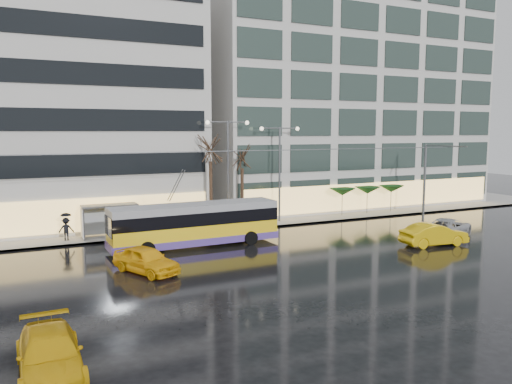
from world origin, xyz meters
TOP-DOWN VIEW (x-y plane):
  - ground at (0.00, 0.00)m, footprint 140.00×140.00m
  - sidewalk at (2.00, 14.00)m, footprint 80.00×10.00m
  - kerb at (2.00, 9.05)m, footprint 80.00×0.10m
  - building_right at (19.00, 19.00)m, footprint 32.00×14.00m
  - trolleybus at (-2.91, 4.99)m, footprint 12.27×4.86m
  - catenary at (1.00, 7.94)m, footprint 42.24×5.12m
  - bus_shelter at (-8.38, 10.69)m, footprint 4.20×1.60m
  - street_lamp_near at (2.00, 10.80)m, footprint 3.96×0.36m
  - street_lamp_far at (7.00, 10.80)m, footprint 3.96×0.36m
  - tree_a at (0.50, 11.00)m, footprint 3.20×3.20m
  - tree_b at (3.50, 11.20)m, footprint 3.20×3.20m
  - parasol_a at (14.00, 11.00)m, footprint 2.50×2.50m
  - parasol_b at (17.00, 11.00)m, footprint 2.50×2.50m
  - parasol_c at (20.00, 11.00)m, footprint 2.50×2.50m
  - taxi_a at (-7.66, -0.17)m, footprint 3.65×4.95m
  - taxi_b at (12.92, -2.05)m, footprint 5.11×2.27m
  - taxi_d at (-13.45, -11.13)m, footprint 2.15×5.11m
  - sedan_silver at (15.98, -0.40)m, footprint 6.08×4.77m
  - pedestrian_a at (-4.22, 9.75)m, footprint 1.02×1.04m
  - pedestrian_b at (-6.03, 11.45)m, footprint 1.12×1.01m
  - pedestrian_c at (-11.20, 10.49)m, footprint 1.22×0.97m

SIDE VIEW (x-z plane):
  - ground at x=0.00m, z-range 0.00..0.00m
  - sidewalk at x=2.00m, z-range 0.00..0.15m
  - kerb at x=2.00m, z-range 0.00..0.15m
  - taxi_d at x=-13.45m, z-range 0.00..1.47m
  - sedan_silver at x=15.98m, z-range 0.00..1.54m
  - taxi_a at x=-7.66m, z-range 0.00..1.57m
  - taxi_b at x=12.92m, z-range 0.00..1.63m
  - pedestrian_b at x=-6.03m, z-range 0.15..2.03m
  - pedestrian_c at x=-11.20m, z-range 0.21..2.32m
  - trolleybus at x=-2.91m, z-range -1.30..4.36m
  - pedestrian_a at x=-4.22m, z-range 0.48..2.67m
  - bus_shelter at x=-8.38m, z-range 0.71..3.22m
  - parasol_a at x=14.00m, z-range 1.12..3.77m
  - parasol_b at x=17.00m, z-range 1.12..3.77m
  - parasol_c at x=20.00m, z-range 1.12..3.77m
  - catenary at x=1.00m, z-range 0.75..7.75m
  - street_lamp_far at x=7.00m, z-range 1.45..9.98m
  - street_lamp_near at x=2.00m, z-range 1.48..10.51m
  - tree_b at x=3.50m, z-range 2.55..10.25m
  - tree_a at x=0.50m, z-range 2.89..11.29m
  - building_right at x=19.00m, z-range 0.15..25.15m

